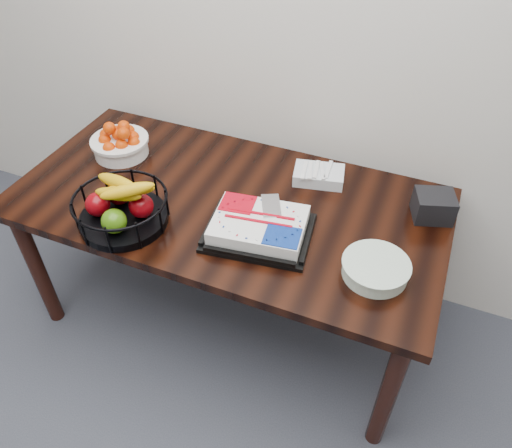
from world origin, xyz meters
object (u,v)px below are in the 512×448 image
at_px(plate_stack, 375,269).
at_px(napkin_box, 434,206).
at_px(table, 228,215).
at_px(tangerine_bowl, 119,140).
at_px(cake_tray, 259,227).
at_px(fruit_basket, 121,207).

bearing_deg(plate_stack, napkin_box, 70.67).
distance_m(table, tangerine_bowl, 0.63).
height_order(table, cake_tray, cake_tray).
distance_m(cake_tray, plate_stack, 0.46).
xyz_separation_m(table, plate_stack, (0.66, -0.18, 0.12)).
bearing_deg(tangerine_bowl, plate_stack, -13.34).
height_order(fruit_basket, napkin_box, fruit_basket).
xyz_separation_m(cake_tray, fruit_basket, (-0.52, -0.14, 0.04)).
bearing_deg(tangerine_bowl, table, -11.21).
bearing_deg(napkin_box, plate_stack, -109.33).
bearing_deg(cake_tray, napkin_box, 31.39).
relative_size(cake_tray, napkin_box, 2.93).
xyz_separation_m(cake_tray, tangerine_bowl, (-0.80, 0.26, 0.03)).
distance_m(tangerine_bowl, plate_stack, 1.29).
distance_m(fruit_basket, napkin_box, 1.22).
bearing_deg(plate_stack, fruit_basket, -173.84).
bearing_deg(plate_stack, tangerine_bowl, 166.66).
bearing_deg(fruit_basket, plate_stack, 6.16).
bearing_deg(tangerine_bowl, napkin_box, 4.09).
bearing_deg(tangerine_bowl, cake_tray, -18.23).
height_order(cake_tray, napkin_box, napkin_box).
distance_m(cake_tray, napkin_box, 0.70).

